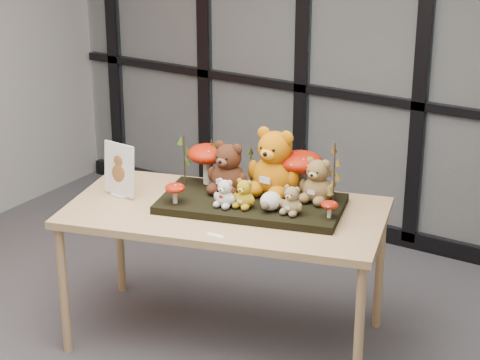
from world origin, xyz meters
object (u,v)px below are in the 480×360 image
Objects in this scene: bear_tan_back at (318,178)px; sign_holder at (119,172)px; bear_white_bow at (225,191)px; mushroom_front_left at (175,192)px; bear_beige_small at (292,198)px; bear_small_yellow at (244,192)px; mushroom_back_right at (300,171)px; mushroom_back_left at (208,162)px; mushroom_front_right at (329,209)px; bear_pooh_yellow at (275,158)px; plush_cream_hedgehog at (271,200)px; display_table at (225,220)px; diorama_tray at (251,204)px; bear_brown_medium at (229,165)px.

bear_tan_back reaches higher than sign_holder.
bear_white_bow reaches higher than mushroom_front_left.
bear_white_bow is at bearing 180.00° from bear_beige_small.
bear_small_yellow is 0.37m from mushroom_back_right.
mushroom_back_left is 2.52× the size of mushroom_front_right.
mushroom_front_right is at bearing -35.16° from bear_pooh_yellow.
bear_small_yellow is 0.15m from plush_cream_hedgehog.
bear_pooh_yellow reaches higher than mushroom_front_right.
mushroom_front_right is (0.19, 0.06, -0.04)m from bear_beige_small.
bear_tan_back is 1.12m from sign_holder.
mushroom_front_right is at bearing -1.56° from bear_small_yellow.
bear_tan_back is (0.42, 0.28, 0.24)m from display_table.
plush_cream_hedgehog reaches higher than diorama_tray.
display_table is at bearing -132.05° from mushroom_back_right.
mushroom_back_left reaches higher than mushroom_front_right.
bear_brown_medium reaches higher than sign_holder.
mushroom_back_left is at bearing 46.24° from sign_holder.
bear_beige_small reaches higher than plush_cream_hedgehog.
sign_holder is (-0.88, -0.19, 0.05)m from plush_cream_hedgehog.
bear_small_yellow is 0.38m from mushroom_front_left.
mushroom_back_right reaches higher than bear_small_yellow.
bear_brown_medium is 2.65× the size of mushroom_front_left.
mushroom_front_left is at bearing -87.29° from mushroom_back_left.
bear_tan_back reaches higher than mushroom_front_right.
sign_holder is at bearing -137.74° from mushroom_back_left.
bear_beige_small is at bearing -8.53° from display_table.
mushroom_back_left is at bearing 92.71° from mushroom_front_left.
bear_pooh_yellow reaches higher than bear_brown_medium.
mushroom_front_left is (-0.49, -0.19, 0.01)m from plush_cream_hedgehog.
mushroom_back_left reaches higher than plush_cream_hedgehog.
diorama_tray is (0.11, 0.10, 0.09)m from display_table.
mushroom_back_left is (-0.37, 0.20, 0.04)m from bear_small_yellow.
display_table is 0.61m from mushroom_front_right.
sign_holder reaches higher than bear_small_yellow.
bear_brown_medium is at bearing 148.19° from plush_cream_hedgehog.
bear_small_yellow is (-0.29, -0.29, -0.05)m from bear_tan_back.
diorama_tray is at bearing 23.03° from sign_holder.
plush_cream_hedgehog is at bearing -8.30° from display_table.
mushroom_front_right is (0.80, 0.26, -0.01)m from mushroom_front_left.
mushroom_front_right is 1.22m from sign_holder.
bear_white_bow is 0.66m from sign_holder.
bear_tan_back is 1.58× the size of bear_white_bow.
bear_beige_small is 1.70× the size of mushroom_front_right.
bear_pooh_yellow is at bearing 12.74° from bear_brown_medium.
sign_holder is (-1.19, -0.26, 0.05)m from mushroom_front_right.
bear_pooh_yellow is 0.42m from mushroom_back_left.
diorama_tray is 0.19m from plush_cream_hedgehog.
mushroom_back_right reaches higher than bear_beige_small.
diorama_tray is 0.39m from mushroom_back_left.
mushroom_back_left reaches higher than diorama_tray.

